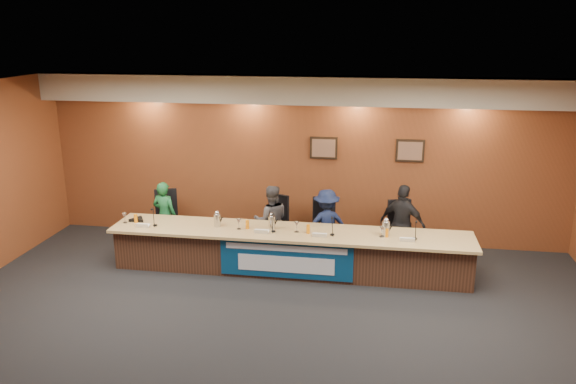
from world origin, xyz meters
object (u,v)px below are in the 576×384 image
object	(u,v)px
office_chair_b	(272,228)
panelist_c	(326,224)
banner	(286,260)
carafe_left	(217,220)
office_chair_a	(167,222)
dais_body	(290,252)
panelist_b	(271,220)
office_chair_c	(327,231)
office_chair_d	(402,235)
carafe_mid	(272,223)
panelist_a	(165,215)
carafe_right	(386,229)
speakerphone	(138,220)
panelist_d	(403,224)

from	to	relation	value
office_chair_b	panelist_c	bearing A→B (deg)	17.50
banner	carafe_left	world-z (taller)	carafe_left
panelist_c	office_chair_a	bearing A→B (deg)	-21.56
panelist_c	carafe_left	world-z (taller)	panelist_c
dais_body	panelist_c	distance (m)	0.92
panelist_b	office_chair_c	distance (m)	1.03
panelist_c	office_chair_d	world-z (taller)	panelist_c
carafe_left	carafe_mid	bearing A→B (deg)	1.47
panelist_a	office_chair_a	xyz separation A→B (m)	(0.00, 0.10, -0.17)
office_chair_d	carafe_right	distance (m)	0.96
office_chair_a	carafe_mid	xyz separation A→B (m)	(2.18, -0.78, 0.38)
office_chair_d	office_chair_a	bearing A→B (deg)	164.32
office_chair_a	office_chair_d	world-z (taller)	same
speakerphone	panelist_c	bearing A→B (deg)	11.18
carafe_right	office_chair_c	bearing A→B (deg)	141.65
dais_body	panelist_c	bearing A→B (deg)	50.49
banner	office_chair_b	size ratio (longest dim) A/B	4.58
office_chair_c	carafe_mid	bearing A→B (deg)	-157.65
office_chair_c	carafe_mid	world-z (taller)	carafe_mid
carafe_mid	carafe_right	distance (m)	1.90
panelist_a	carafe_right	distance (m)	4.15
panelist_c	panelist_b	bearing A→B (deg)	-19.68
panelist_d	office_chair_d	distance (m)	0.26
dais_body	panelist_b	world-z (taller)	panelist_b
office_chair_d	carafe_mid	xyz separation A→B (m)	(-2.20, -0.78, 0.38)
panelist_d	speakerphone	size ratio (longest dim) A/B	4.47
panelist_b	panelist_c	size ratio (longest dim) A/B	1.03
office_chair_a	speakerphone	distance (m)	0.84
office_chair_d	carafe_left	distance (m)	3.28
dais_body	carafe_mid	bearing A→B (deg)	-178.72
panelist_b	office_chair_b	xyz separation A→B (m)	(0.00, 0.10, -0.18)
panelist_b	office_chair_a	world-z (taller)	panelist_b
panelist_a	office_chair_b	xyz separation A→B (m)	(2.03, 0.10, -0.17)
banner	panelist_d	xyz separation A→B (m)	(1.90, 1.09, 0.34)
office_chair_d	carafe_mid	distance (m)	2.37
banner	panelist_a	world-z (taller)	panelist_a
panelist_a	carafe_right	bearing A→B (deg)	-179.68
panelist_c	carafe_right	world-z (taller)	panelist_c
banner	speakerphone	distance (m)	2.79
dais_body	panelist_c	world-z (taller)	panelist_c
office_chair_a	dais_body	bearing A→B (deg)	-38.69
dais_body	office_chair_a	xyz separation A→B (m)	(-2.48, 0.78, 0.13)
office_chair_c	carafe_left	size ratio (longest dim) A/B	2.16
dais_body	office_chair_a	world-z (taller)	dais_body
carafe_mid	speakerphone	world-z (taller)	carafe_mid
panelist_a	office_chair_c	bearing A→B (deg)	-167.78
panelist_b	carafe_right	world-z (taller)	panelist_b
office_chair_a	carafe_right	world-z (taller)	carafe_right
carafe_left	carafe_mid	xyz separation A→B (m)	(0.95, 0.02, 0.00)
office_chair_c	banner	bearing A→B (deg)	-134.86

